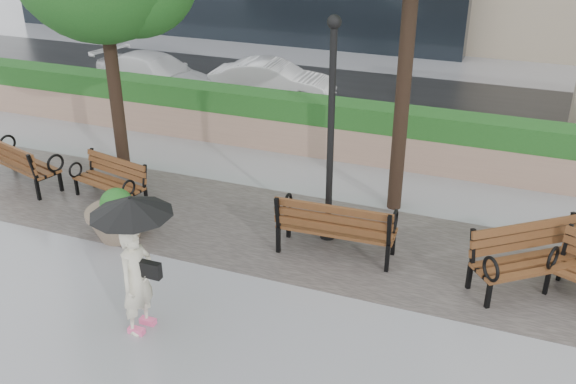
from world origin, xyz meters
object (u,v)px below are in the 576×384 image
(lamppost, at_px, (330,148))
(car_right, at_px, (272,81))
(car_left, at_px, (157,76))
(bench_1, at_px, (111,189))
(bench_3, at_px, (530,271))
(pedestrian, at_px, (135,252))
(bench_2, at_px, (336,238))
(planter_left, at_px, (118,219))
(bench_0, at_px, (24,172))

(lamppost, relative_size, car_right, 1.11)
(car_left, bearing_deg, bench_1, -143.16)
(bench_3, bearing_deg, lamppost, 135.62)
(bench_1, height_order, bench_3, bench_3)
(bench_3, distance_m, pedestrian, 6.24)
(bench_2, bearing_deg, car_right, -62.83)
(pedestrian, bearing_deg, bench_3, -51.87)
(bench_2, xyz_separation_m, car_left, (-7.90, 6.97, 0.30))
(car_left, bearing_deg, pedestrian, -136.65)
(bench_1, height_order, car_left, car_left)
(bench_1, distance_m, bench_3, 8.23)
(bench_1, height_order, pedestrian, pedestrian)
(bench_1, bearing_deg, bench_3, 10.97)
(car_left, distance_m, car_right, 3.59)
(bench_3, bearing_deg, bench_1, 140.16)
(bench_2, relative_size, pedestrian, 0.98)
(bench_2, bearing_deg, bench_1, -6.57)
(bench_3, xyz_separation_m, lamppost, (-3.56, 0.38, 1.49))
(bench_1, xyz_separation_m, car_left, (-2.92, 6.61, 0.36))
(bench_3, bearing_deg, pedestrian, 172.49)
(planter_left, relative_size, lamppost, 0.29)
(bench_0, relative_size, lamppost, 0.50)
(bench_2, height_order, car_left, car_left)
(bench_1, height_order, lamppost, lamppost)
(bench_0, relative_size, bench_1, 1.18)
(bench_2, bearing_deg, car_left, -43.86)
(bench_0, height_order, car_left, car_left)
(planter_left, bearing_deg, bench_2, 12.42)
(bench_0, distance_m, lamppost, 7.05)
(car_right, bearing_deg, bench_1, 170.39)
(bench_1, height_order, planter_left, planter_left)
(bench_0, distance_m, car_left, 6.69)
(bench_1, xyz_separation_m, bench_3, (8.23, -0.23, 0.05))
(bench_1, relative_size, pedestrian, 0.82)
(car_left, bearing_deg, bench_2, -118.44)
(bench_3, relative_size, lamppost, 0.50)
(planter_left, height_order, car_right, car_right)
(pedestrian, bearing_deg, bench_0, 64.37)
(bench_1, bearing_deg, car_right, 98.08)
(bench_3, relative_size, car_left, 0.47)
(bench_2, bearing_deg, bench_0, -5.07)
(car_right, bearing_deg, bench_3, -139.95)
(bench_0, xyz_separation_m, lamppost, (6.89, 0.18, 1.49))
(bench_0, distance_m, planter_left, 3.48)
(bench_0, relative_size, car_left, 0.48)
(pedestrian, bearing_deg, planter_left, 48.58)
(car_right, bearing_deg, pedestrian, -172.78)
(bench_0, bearing_deg, car_left, -67.17)
(car_right, bearing_deg, bench_2, -155.49)
(bench_0, xyz_separation_m, bench_1, (2.22, 0.03, -0.05))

